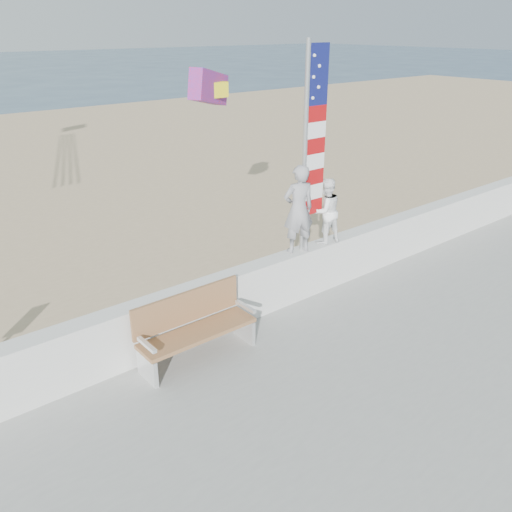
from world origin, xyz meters
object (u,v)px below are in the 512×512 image
at_px(bench, 194,326).
at_px(flag, 311,141).
at_px(child, 326,211).
at_px(adult, 298,209).

height_order(bench, flag, flag).
relative_size(child, flag, 0.34).
distance_m(adult, bench, 2.78).
height_order(child, flag, flag).
xyz_separation_m(bench, flag, (2.71, 0.45, 2.30)).
xyz_separation_m(child, bench, (-3.16, -0.45, -0.99)).
bearing_deg(adult, bench, 27.10).
relative_size(adult, flag, 0.44).
bearing_deg(child, adult, 10.30).
height_order(child, bench, child).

